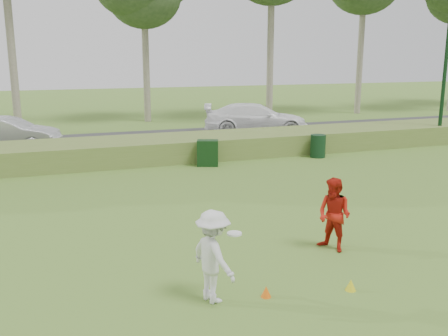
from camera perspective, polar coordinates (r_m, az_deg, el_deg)
name	(u,v)px	position (r m, az deg, el deg)	size (l,w,h in m)	color
ground	(290,269)	(10.62, 7.52, -11.39)	(120.00, 120.00, 0.00)	#467025
reed_strip	(160,149)	(21.42, -7.32, 2.22)	(80.00, 3.00, 0.90)	#56712D
park_road	(139,140)	(26.32, -9.71, 3.18)	(80.00, 6.00, 0.06)	#2D2D2D
player_white	(213,256)	(8.97, -1.23, -10.06)	(1.00, 1.23, 1.69)	silver
player_red	(334,215)	(11.48, 12.48, -5.25)	(0.81, 0.63, 1.67)	#B11A0F
cone_orange	(266,292)	(9.42, 4.83, -13.90)	(0.19, 0.19, 0.21)	#EC5F0C
cone_yellow	(351,285)	(9.91, 14.28, -12.82)	(0.20, 0.20, 0.22)	yellow
utility_cabinet	(208,153)	(19.91, -1.88, 1.72)	(0.83, 0.52, 1.04)	black
trash_bin	(318,146)	(21.99, 10.69, 2.49)	(0.66, 0.66, 0.98)	black
car_mid	(8,134)	(24.94, -23.48, 3.60)	(1.60, 4.58, 1.51)	silver
car_right	(256,119)	(27.93, 3.66, 5.67)	(2.33, 5.74, 1.66)	white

